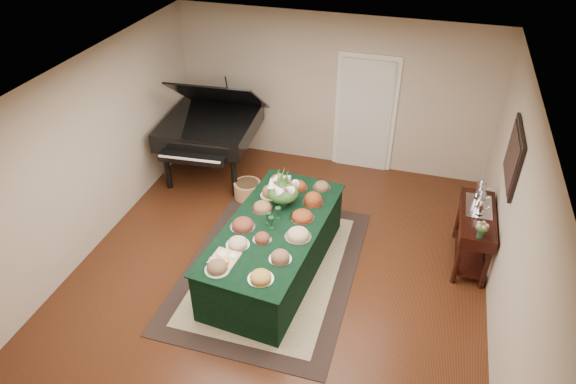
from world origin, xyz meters
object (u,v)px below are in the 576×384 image
(grand_piano, at_px, (210,126))
(mahogany_sideboard, at_px, (476,225))
(buffet_table, at_px, (275,248))
(floral_centerpiece, at_px, (283,189))

(grand_piano, height_order, mahogany_sideboard, grand_piano)
(buffet_table, bearing_deg, mahogany_sideboard, 20.41)
(buffet_table, relative_size, mahogany_sideboard, 2.21)
(buffet_table, xyz_separation_m, grand_piano, (-1.81, 2.12, 0.53))
(buffet_table, xyz_separation_m, floral_centerpiece, (-0.02, 0.49, 0.65))
(mahogany_sideboard, bearing_deg, floral_centerpiece, -169.74)
(grand_piano, bearing_deg, floral_centerpiece, -42.43)
(buffet_table, height_order, grand_piano, grand_piano)
(floral_centerpiece, height_order, mahogany_sideboard, floral_centerpiece)
(floral_centerpiece, height_order, grand_piano, grand_piano)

